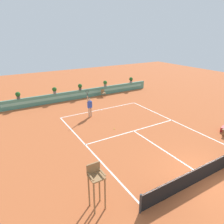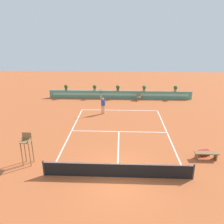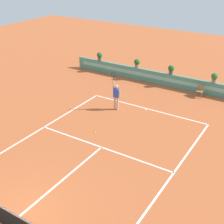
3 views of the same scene
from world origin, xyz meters
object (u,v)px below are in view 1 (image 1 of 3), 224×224
object	(u,v)px
gear_bag	(224,129)
potted_plant_centre	(80,87)
ball_kid_chair	(103,93)
potted_plant_left	(54,90)
potted_plant_far_right	(131,80)
potted_plant_far_left	(18,95)
potted_plant_right	(105,83)
tennis_player	(90,106)
umpire_chair	(96,182)
tennis_ball_near_baseline	(114,129)

from	to	relation	value
gear_bag	potted_plant_centre	xyz separation A→B (m)	(-6.28, 13.61, 1.23)
potted_plant_centre	gear_bag	bearing A→B (deg)	-65.22
ball_kid_chair	potted_plant_left	world-z (taller)	potted_plant_left
potted_plant_far_right	potted_plant_far_left	xyz separation A→B (m)	(-13.74, 0.00, 0.00)
gear_bag	potted_plant_right	size ratio (longest dim) A/B	0.97
potted_plant_far_right	potted_plant_left	bearing A→B (deg)	180.00
gear_bag	tennis_player	world-z (taller)	tennis_player
tennis_player	umpire_chair	bearing A→B (deg)	-113.50
potted_plant_right	tennis_player	bearing A→B (deg)	-129.85
gear_bag	ball_kid_chair	bearing A→B (deg)	105.97
potted_plant_far_left	ball_kid_chair	bearing A→B (deg)	-4.56
tennis_player	potted_plant_far_right	xyz separation A→B (m)	(8.61, 5.67, 0.36)
potted_plant_far_left	potted_plant_centre	xyz separation A→B (m)	(6.57, 0.00, 0.00)
tennis_ball_near_baseline	potted_plant_far_left	distance (m)	10.70
umpire_chair	ball_kid_chair	size ratio (longest dim) A/B	2.52
potted_plant_far_left	potted_plant_right	xyz separation A→B (m)	(9.86, 0.00, 0.00)
umpire_chair	potted_plant_far_right	xyz separation A→B (m)	(12.72, 15.13, 0.07)
potted_plant_left	potted_plant_centre	xyz separation A→B (m)	(2.94, 0.00, 0.00)
gear_bag	potted_plant_right	xyz separation A→B (m)	(-2.99, 13.61, 1.23)
ball_kid_chair	potted_plant_centre	distance (m)	2.85
gear_bag	potted_plant_centre	world-z (taller)	potted_plant_centre
tennis_ball_near_baseline	potted_plant_left	distance (m)	9.29
potted_plant_far_left	potted_plant_centre	distance (m)	6.57
potted_plant_centre	potted_plant_right	world-z (taller)	same
tennis_player	potted_plant_left	world-z (taller)	tennis_player
potted_plant_centre	potted_plant_left	bearing A→B (deg)	180.00
potted_plant_left	tennis_ball_near_baseline	bearing A→B (deg)	-77.03
potted_plant_right	potted_plant_left	bearing A→B (deg)	180.00
ball_kid_chair	tennis_ball_near_baseline	size ratio (longest dim) A/B	12.50
ball_kid_chair	potted_plant_far_left	distance (m)	9.25
umpire_chair	potted_plant_right	bearing A→B (deg)	59.69
ball_kid_chair	potted_plant_right	xyz separation A→B (m)	(0.69, 0.73, 0.93)
potted_plant_far_right	potted_plant_centre	distance (m)	7.16
ball_kid_chair	potted_plant_right	bearing A→B (deg)	46.69
potted_plant_centre	umpire_chair	bearing A→B (deg)	-110.17
tennis_ball_near_baseline	umpire_chair	bearing A→B (deg)	-127.17
tennis_ball_near_baseline	tennis_player	bearing A→B (deg)	99.91
tennis_ball_near_baseline	potted_plant_far_right	size ratio (longest dim) A/B	0.09
umpire_chair	potted_plant_right	distance (m)	17.52
gear_bag	tennis_player	distance (m)	11.11
potted_plant_far_right	potted_plant_right	xyz separation A→B (m)	(-3.88, 0.00, 0.00)
potted_plant_far_right	potted_plant_left	distance (m)	10.10
potted_plant_far_right	potted_plant_far_left	distance (m)	13.74
ball_kid_chair	tennis_player	size ratio (longest dim) A/B	0.33
gear_bag	umpire_chair	bearing A→B (deg)	-172.69
tennis_player	ball_kid_chair	bearing A→B (deg)	50.69
tennis_player	tennis_ball_near_baseline	world-z (taller)	tennis_player
ball_kid_chair	potted_plant_far_right	xyz separation A→B (m)	(4.57, 0.73, 0.93)
umpire_chair	potted_plant_centre	bearing A→B (deg)	69.83
tennis_ball_near_baseline	potted_plant_centre	bearing A→B (deg)	84.42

